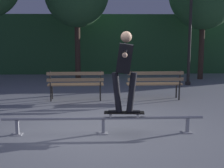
{
  "coord_description": "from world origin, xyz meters",
  "views": [
    {
      "loc": [
        -0.07,
        -6.26,
        2.0
      ],
      "look_at": [
        0.2,
        0.59,
        0.85
      ],
      "focal_mm": 51.57,
      "sensor_mm": 36.0,
      "label": 1
    }
  ],
  "objects_px": {
    "grind_rail": "(103,121)",
    "park_bench_leftmost": "(76,82)",
    "skateboarder": "(125,65)",
    "lamp_post_right": "(191,17)",
    "skateboard": "(124,113)",
    "park_bench_left_center": "(155,82)"
  },
  "relations": [
    {
      "from": "grind_rail",
      "to": "park_bench_leftmost",
      "type": "bearing_deg",
      "value": 103.8
    },
    {
      "from": "skateboarder",
      "to": "lamp_post_right",
      "type": "relative_size",
      "value": 0.4
    },
    {
      "from": "skateboard",
      "to": "park_bench_leftmost",
      "type": "bearing_deg",
      "value": 110.85
    },
    {
      "from": "grind_rail",
      "to": "park_bench_leftmost",
      "type": "relative_size",
      "value": 2.44
    },
    {
      "from": "park_bench_leftmost",
      "to": "skateboarder",
      "type": "bearing_deg",
      "value": -69.11
    },
    {
      "from": "park_bench_leftmost",
      "to": "lamp_post_right",
      "type": "bearing_deg",
      "value": 32.66
    },
    {
      "from": "lamp_post_right",
      "to": "skateboarder",
      "type": "bearing_deg",
      "value": -116.71
    },
    {
      "from": "skateboarder",
      "to": "park_bench_left_center",
      "type": "relative_size",
      "value": 0.97
    },
    {
      "from": "skateboard",
      "to": "lamp_post_right",
      "type": "distance_m",
      "value": 6.57
    },
    {
      "from": "grind_rail",
      "to": "lamp_post_right",
      "type": "xyz_separation_m",
      "value": [
        3.22,
        5.57,
        2.22
      ]
    },
    {
      "from": "grind_rail",
      "to": "skateboard",
      "type": "xyz_separation_m",
      "value": [
        0.41,
        0.0,
        0.15
      ]
    },
    {
      "from": "skateboard",
      "to": "park_bench_leftmost",
      "type": "relative_size",
      "value": 0.49
    },
    {
      "from": "grind_rail",
      "to": "skateboard",
      "type": "distance_m",
      "value": 0.44
    },
    {
      "from": "grind_rail",
      "to": "lamp_post_right",
      "type": "height_order",
      "value": "lamp_post_right"
    },
    {
      "from": "park_bench_leftmost",
      "to": "park_bench_left_center",
      "type": "height_order",
      "value": "same"
    },
    {
      "from": "lamp_post_right",
      "to": "park_bench_left_center",
      "type": "bearing_deg",
      "value": -123.58
    },
    {
      "from": "skateboard",
      "to": "skateboarder",
      "type": "relative_size",
      "value": 0.51
    },
    {
      "from": "skateboard",
      "to": "skateboarder",
      "type": "bearing_deg",
      "value": -4.25
    },
    {
      "from": "skateboard",
      "to": "park_bench_left_center",
      "type": "relative_size",
      "value": 0.49
    },
    {
      "from": "skateboard",
      "to": "park_bench_left_center",
      "type": "height_order",
      "value": "park_bench_left_center"
    },
    {
      "from": "skateboarder",
      "to": "park_bench_left_center",
      "type": "bearing_deg",
      "value": 69.77
    },
    {
      "from": "skateboarder",
      "to": "lamp_post_right",
      "type": "distance_m",
      "value": 6.34
    }
  ]
}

